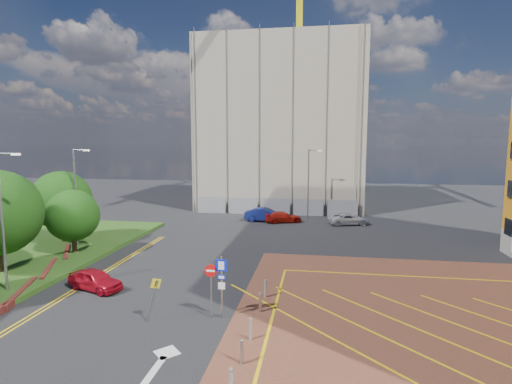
% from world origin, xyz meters
% --- Properties ---
extents(ground, '(140.00, 140.00, 0.00)m').
position_xyz_m(ground, '(0.00, 0.00, 0.00)').
color(ground, black).
rests_on(ground, ground).
extents(retaining_wall, '(6.06, 20.33, 0.40)m').
position_xyz_m(retaining_wall, '(-11.80, 2.00, 0.20)').
color(retaining_wall, maroon).
rests_on(retaining_wall, ground).
extents(tree_c, '(4.00, 4.00, 4.90)m').
position_xyz_m(tree_c, '(-13.50, 10.00, 3.19)').
color(tree_c, '#3D2B1C').
rests_on(tree_c, grass_bed).
extents(tree_d, '(5.00, 5.00, 6.08)m').
position_xyz_m(tree_d, '(-16.50, 13.00, 3.87)').
color(tree_d, '#3D2B1C').
rests_on(tree_d, grass_bed).
extents(lamp_left_near, '(1.53, 0.16, 8.00)m').
position_xyz_m(lamp_left_near, '(-12.42, 2.00, 4.66)').
color(lamp_left_near, '#9EA0A8').
rests_on(lamp_left_near, grass_bed).
extents(lamp_left_far, '(1.53, 0.16, 8.00)m').
position_xyz_m(lamp_left_far, '(-14.42, 12.00, 4.66)').
color(lamp_left_far, '#9EA0A8').
rests_on(lamp_left_far, grass_bed).
extents(lamp_back, '(1.53, 0.16, 8.00)m').
position_xyz_m(lamp_back, '(4.08, 28.00, 4.36)').
color(lamp_back, '#9EA0A8').
rests_on(lamp_back, ground).
extents(sign_cluster, '(1.17, 0.12, 3.20)m').
position_xyz_m(sign_cluster, '(0.30, 0.98, 1.95)').
color(sign_cluster, '#9EA0A8').
rests_on(sign_cluster, ground).
extents(warning_sign, '(0.81, 0.43, 2.24)m').
position_xyz_m(warning_sign, '(-2.67, 0.01, 1.43)').
color(warning_sign, '#9EA0A8').
rests_on(warning_sign, ground).
extents(bollard_row, '(0.14, 11.14, 0.90)m').
position_xyz_m(bollard_row, '(2.30, -1.67, 0.47)').
color(bollard_row, '#9EA0A8').
rests_on(bollard_row, forecourt).
extents(construction_building, '(21.20, 19.20, 22.00)m').
position_xyz_m(construction_building, '(0.00, 40.00, 11.00)').
color(construction_building, '#ABA08C').
rests_on(construction_building, ground).
extents(tower_crane, '(1.60, 35.00, 35.40)m').
position_xyz_m(tower_crane, '(2.00, 39.44, 25.85)').
color(tower_crane, yellow).
rests_on(tower_crane, ground).
extents(construction_fence, '(21.60, 0.06, 2.00)m').
position_xyz_m(construction_fence, '(1.00, 30.00, 1.00)').
color(construction_fence, gray).
rests_on(construction_fence, ground).
extents(car_red_left, '(3.87, 2.56, 1.22)m').
position_xyz_m(car_red_left, '(-7.95, 3.62, 0.61)').
color(car_red_left, '#B60F21').
rests_on(car_red_left, ground).
extents(car_blue_back, '(4.62, 1.89, 1.49)m').
position_xyz_m(car_blue_back, '(-0.65, 25.79, 0.74)').
color(car_blue_back, navy).
rests_on(car_blue_back, ground).
extents(car_red_back, '(4.42, 2.96, 1.19)m').
position_xyz_m(car_red_back, '(1.36, 25.53, 0.59)').
color(car_red_back, '#AB170E').
rests_on(car_red_back, ground).
extents(car_silver_back, '(4.70, 3.06, 1.20)m').
position_xyz_m(car_silver_back, '(8.39, 25.42, 0.60)').
color(car_silver_back, silver).
rests_on(car_silver_back, ground).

